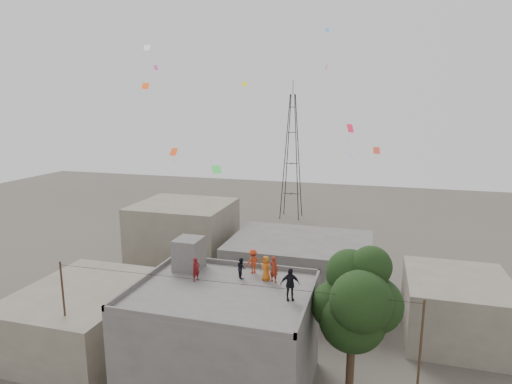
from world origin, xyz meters
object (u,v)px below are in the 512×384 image
at_px(transmission_tower, 292,157).
at_px(person_dark_adult, 290,284).
at_px(person_red_adult, 274,269).
at_px(stair_head_box, 189,254).
at_px(tree, 357,302).

xyz_separation_m(transmission_tower, person_dark_adult, (7.88, -40.05, -2.08)).
relative_size(transmission_tower, person_dark_adult, 11.22).
bearing_deg(person_red_adult, person_dark_adult, 147.21).
bearing_deg(stair_head_box, person_dark_adult, -20.54).
bearing_deg(transmission_tower, person_red_adult, -80.28).
bearing_deg(person_dark_adult, person_red_adult, 102.36).
xyz_separation_m(stair_head_box, transmission_tower, (-0.80, 37.40, 1.97)).
height_order(tree, person_red_adult, tree).
height_order(transmission_tower, person_dark_adult, transmission_tower).
distance_m(stair_head_box, person_dark_adult, 7.57).
bearing_deg(tree, person_dark_adult, -169.42).
bearing_deg(stair_head_box, transmission_tower, 91.23).
bearing_deg(stair_head_box, person_red_adult, -5.66).
xyz_separation_m(tree, transmission_tower, (-11.37, 39.40, 2.97)).
xyz_separation_m(stair_head_box, person_red_adult, (5.70, -0.57, -0.21)).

